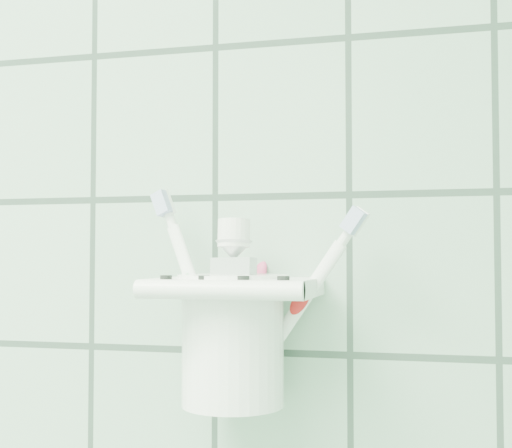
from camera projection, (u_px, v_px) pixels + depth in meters
holder_bracket at (236, 289)px, 0.59m from camera, size 0.13×0.11×0.04m
cup at (233, 335)px, 0.59m from camera, size 0.09×0.09×0.11m
toothbrush_pink at (231, 281)px, 0.58m from camera, size 0.07×0.03×0.18m
toothbrush_blue at (236, 272)px, 0.61m from camera, size 0.04×0.06×0.20m
toothbrush_orange at (243, 282)px, 0.61m from camera, size 0.10×0.03×0.18m
toothpaste_tube at (231, 294)px, 0.58m from camera, size 0.04×0.04×0.15m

